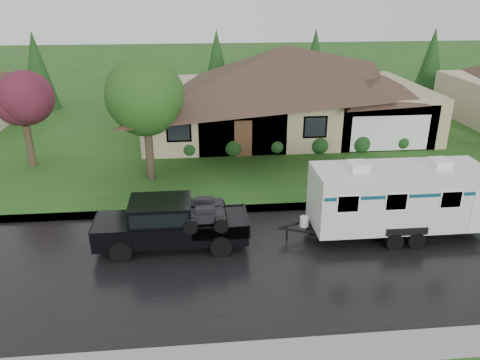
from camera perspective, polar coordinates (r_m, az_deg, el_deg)
The scene contains 10 objects.
ground at distance 19.03m, azimuth 6.98°, elevation -6.39°, with size 140.00×140.00×0.00m, color #225119.
road at distance 17.35m, azimuth 8.38°, elevation -9.53°, with size 140.00×8.00×0.01m, color black.
curb at distance 20.95m, azimuth 5.70°, elevation -3.27°, with size 140.00×0.50×0.15m, color gray.
lawn at distance 32.76m, azimuth 1.44°, elevation 6.37°, with size 140.00×26.00×0.15m, color #225119.
house_main at distance 31.21m, azimuth 6.05°, elevation 12.08°, with size 19.44×10.80×6.90m.
tree_left_green at distance 22.94m, azimuth -11.45°, elevation 9.50°, with size 3.50×3.50×5.79m.
tree_red at distance 26.86m, azimuth -25.06°, elevation 8.74°, with size 3.12×3.12×5.16m.
shrub_row at distance 27.55m, azimuth 7.05°, elevation 4.33°, with size 13.60×1.00×1.00m.
pickup_truck at distance 17.74m, azimuth -8.70°, elevation -5.06°, with size 5.64×2.14×1.88m.
travel_trailer at distance 19.04m, azimuth 18.65°, elevation -1.91°, with size 6.96×2.45×3.12m.
Camera 1 is at (-3.92, -16.24, 9.11)m, focal length 35.00 mm.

